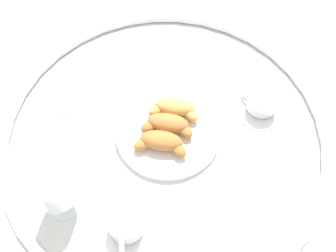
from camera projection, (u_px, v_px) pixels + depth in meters
The scene contains 11 objects.
ground_plane at pixel (165, 133), 0.92m from camera, with size 2.20×2.20×0.00m, color silver.
table_chrome_rim at pixel (165, 131), 0.91m from camera, with size 0.80×0.80×0.02m, color silver.
pastry_plate at pixel (168, 130), 0.91m from camera, with size 0.26×0.26×0.02m.
croissant_large at pixel (174, 108), 0.91m from camera, with size 0.14×0.07×0.04m.
croissant_small at pixel (168, 124), 0.88m from camera, with size 0.14×0.07×0.04m.
croissant_extra at pixel (161, 142), 0.86m from camera, with size 0.14×0.07×0.04m.
coffee_cup_near at pixel (262, 102), 0.94m from camera, with size 0.14×0.14×0.06m.
coffee_cup_far at pixel (126, 225), 0.78m from camera, with size 0.14×0.14×0.06m.
juice_glass_left at pixel (53, 191), 0.74m from camera, with size 0.08×0.08×0.14m.
sugar_packet at pixel (61, 112), 0.95m from camera, with size 0.05×0.03×0.01m, color white.
folded_napkin at pixel (193, 57), 1.04m from camera, with size 0.11×0.11×0.01m, color silver.
Camera 1 is at (-0.14, 0.43, 0.80)m, focal length 39.88 mm.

